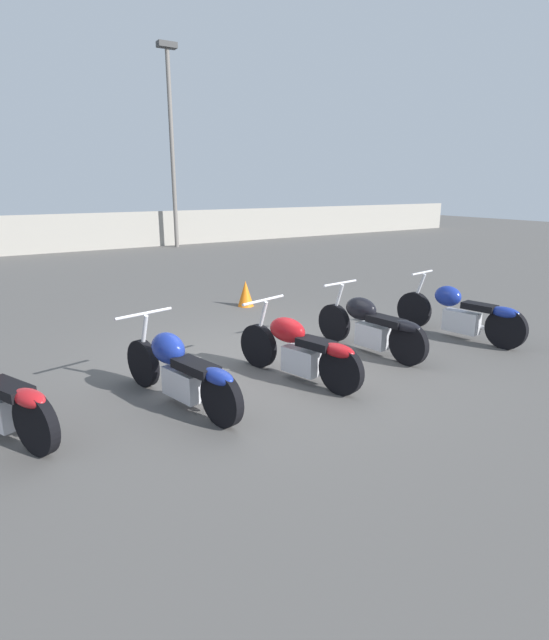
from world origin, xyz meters
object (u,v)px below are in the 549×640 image
Objects in this scene: light_pole_right at (171,131)px; traffic_cone_near at (246,294)px; motorcycle_slot_2 at (299,349)px; motorcycle_slot_3 at (371,325)px; motorcycle_slot_4 at (460,313)px; motorcycle_slot_1 at (180,370)px.

light_pole_right reaches higher than traffic_cone_near.
motorcycle_slot_2 reaches higher than traffic_cone_near.
light_pole_right is 11.24m from traffic_cone_near.
motorcycle_slot_4 is at bearing -14.33° from motorcycle_slot_3.
motorcycle_slot_3 reaches higher than motorcycle_slot_1.
motorcycle_slot_3 reaches higher than motorcycle_slot_2.
motorcycle_slot_3 is at bearing -2.75° from motorcycle_slot_2.
traffic_cone_near is (1.36, 3.83, -0.15)m from motorcycle_slot_2.
motorcycle_slot_3 is (-2.39, -13.68, -3.91)m from light_pole_right.
light_pole_right reaches higher than motorcycle_slot_3.
motorcycle_slot_2 is 0.96× the size of motorcycle_slot_3.
motorcycle_slot_4 reaches higher than motorcycle_slot_2.
motorcycle_slot_4 is at bearing -12.91° from motorcycle_slot_2.
motorcycle_slot_2 is 4.07m from traffic_cone_near.
motorcycle_slot_1 is 3.02m from motorcycle_slot_3.
motorcycle_slot_4 reaches higher than traffic_cone_near.
motorcycle_slot_3 reaches higher than traffic_cone_near.
motorcycle_slot_2 is at bearing 171.88° from motorcycle_slot_4.
motorcycle_slot_4 is (4.73, 0.01, 0.00)m from motorcycle_slot_1.
light_pole_right reaches higher than motorcycle_slot_2.
motorcycle_slot_1 is 4.73m from motorcycle_slot_4.
traffic_cone_near is at bearing 55.61° from motorcycle_slot_2.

